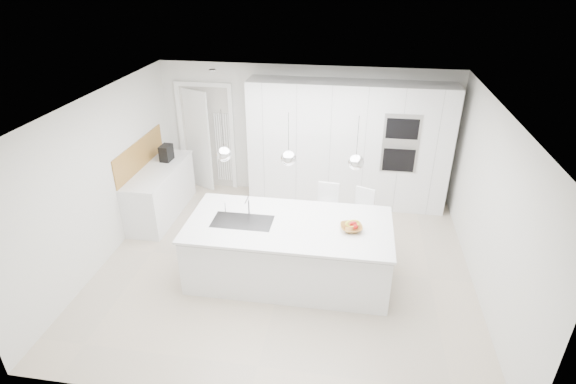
% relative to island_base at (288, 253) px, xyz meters
% --- Properties ---
extents(floor, '(5.50, 5.50, 0.00)m').
position_rel_island_base_xyz_m(floor, '(-0.10, 0.30, -0.43)').
color(floor, '#BDAC95').
rests_on(floor, ground).
extents(wall_back, '(5.50, 0.00, 5.50)m').
position_rel_island_base_xyz_m(wall_back, '(-0.10, 2.80, 0.82)').
color(wall_back, silver).
rests_on(wall_back, ground).
extents(wall_left, '(0.00, 5.00, 5.00)m').
position_rel_island_base_xyz_m(wall_left, '(-2.85, 0.30, 0.82)').
color(wall_left, silver).
rests_on(wall_left, ground).
extents(ceiling, '(5.50, 5.50, 0.00)m').
position_rel_island_base_xyz_m(ceiling, '(-0.10, 0.30, 2.07)').
color(ceiling, white).
rests_on(ceiling, wall_back).
extents(tall_cabinets, '(3.60, 0.60, 2.30)m').
position_rel_island_base_xyz_m(tall_cabinets, '(0.70, 2.50, 0.72)').
color(tall_cabinets, white).
rests_on(tall_cabinets, floor).
extents(oven_stack, '(0.62, 0.04, 1.05)m').
position_rel_island_base_xyz_m(oven_stack, '(1.60, 2.19, 0.92)').
color(oven_stack, '#A5A5A8').
rests_on(oven_stack, tall_cabinets).
extents(doorway_frame, '(1.11, 0.08, 2.13)m').
position_rel_island_base_xyz_m(doorway_frame, '(-2.05, 2.77, 0.59)').
color(doorway_frame, white).
rests_on(doorway_frame, floor).
extents(hallway_door, '(0.76, 0.38, 2.00)m').
position_rel_island_base_xyz_m(hallway_door, '(-2.30, 2.72, 0.57)').
color(hallway_door, white).
rests_on(hallway_door, floor).
extents(radiator, '(0.32, 0.04, 1.40)m').
position_rel_island_base_xyz_m(radiator, '(-1.73, 2.76, 0.42)').
color(radiator, white).
rests_on(radiator, floor).
extents(left_base_cabinets, '(0.60, 1.80, 0.86)m').
position_rel_island_base_xyz_m(left_base_cabinets, '(-2.55, 1.50, 0.00)').
color(left_base_cabinets, white).
rests_on(left_base_cabinets, floor).
extents(left_worktop, '(0.62, 1.82, 0.04)m').
position_rel_island_base_xyz_m(left_worktop, '(-2.55, 1.50, 0.45)').
color(left_worktop, white).
rests_on(left_worktop, left_base_cabinets).
extents(oak_backsplash, '(0.02, 1.80, 0.50)m').
position_rel_island_base_xyz_m(oak_backsplash, '(-2.84, 1.50, 0.72)').
color(oak_backsplash, '#AA7A37').
rests_on(oak_backsplash, wall_left).
extents(island_base, '(2.80, 1.20, 0.86)m').
position_rel_island_base_xyz_m(island_base, '(0.00, 0.00, 0.00)').
color(island_base, white).
rests_on(island_base, floor).
extents(island_worktop, '(2.84, 1.40, 0.04)m').
position_rel_island_base_xyz_m(island_worktop, '(0.00, 0.05, 0.45)').
color(island_worktop, white).
rests_on(island_worktop, island_base).
extents(island_sink, '(0.84, 0.44, 0.18)m').
position_rel_island_base_xyz_m(island_sink, '(-0.65, -0.00, 0.39)').
color(island_sink, '#3F3F42').
rests_on(island_sink, island_worktop).
extents(island_tap, '(0.02, 0.02, 0.30)m').
position_rel_island_base_xyz_m(island_tap, '(-0.60, 0.20, 0.62)').
color(island_tap, white).
rests_on(island_tap, island_worktop).
extents(pendant_left, '(0.20, 0.20, 0.20)m').
position_rel_island_base_xyz_m(pendant_left, '(-0.85, -0.00, 1.47)').
color(pendant_left, white).
rests_on(pendant_left, ceiling).
extents(pendant_mid, '(0.20, 0.20, 0.20)m').
position_rel_island_base_xyz_m(pendant_mid, '(-0.00, -0.00, 1.47)').
color(pendant_mid, white).
rests_on(pendant_mid, ceiling).
extents(pendant_right, '(0.20, 0.20, 0.20)m').
position_rel_island_base_xyz_m(pendant_right, '(0.85, -0.00, 1.47)').
color(pendant_right, white).
rests_on(pendant_right, ceiling).
extents(fruit_bowl, '(0.35, 0.35, 0.07)m').
position_rel_island_base_xyz_m(fruit_bowl, '(0.86, 0.01, 0.51)').
color(fruit_bowl, '#AA7A37').
rests_on(fruit_bowl, island_worktop).
extents(espresso_machine, '(0.19, 0.28, 0.29)m').
position_rel_island_base_xyz_m(espresso_machine, '(-2.53, 1.89, 0.61)').
color(espresso_machine, black).
rests_on(espresso_machine, left_worktop).
extents(bar_stool_left, '(0.39, 0.51, 1.05)m').
position_rel_island_base_xyz_m(bar_stool_left, '(0.47, 0.96, 0.09)').
color(bar_stool_left, white).
rests_on(bar_stool_left, floor).
extents(bar_stool_right, '(0.47, 0.54, 0.99)m').
position_rel_island_base_xyz_m(bar_stool_right, '(1.04, 0.98, 0.07)').
color(bar_stool_right, white).
rests_on(bar_stool_right, floor).
extents(apple_a, '(0.07, 0.07, 0.07)m').
position_rel_island_base_xyz_m(apple_a, '(0.89, 0.06, 0.54)').
color(apple_a, '#B41515').
rests_on(apple_a, fruit_bowl).
extents(apple_b, '(0.08, 0.08, 0.08)m').
position_rel_island_base_xyz_m(apple_b, '(0.87, 0.05, 0.54)').
color(apple_b, '#B41515').
rests_on(apple_b, fruit_bowl).
extents(apple_c, '(0.07, 0.07, 0.07)m').
position_rel_island_base_xyz_m(apple_c, '(0.91, 0.00, 0.54)').
color(apple_c, '#B41515').
rests_on(apple_c, fruit_bowl).
extents(banana_bunch, '(0.23, 0.17, 0.21)m').
position_rel_island_base_xyz_m(banana_bunch, '(0.87, -0.00, 0.58)').
color(banana_bunch, yellow).
rests_on(banana_bunch, fruit_bowl).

